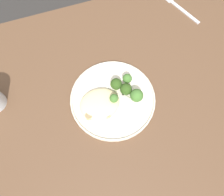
{
  "coord_description": "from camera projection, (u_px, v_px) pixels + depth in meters",
  "views": [
    {
      "loc": [
        -0.09,
        -0.21,
        1.45
      ],
      "look_at": [
        -0.0,
        0.05,
        0.76
      ],
      "focal_mm": 35.6,
      "sensor_mm": 36.0,
      "label": 1
    }
  ],
  "objects": [
    {
      "name": "ground",
      "position": [
        115.0,
        147.0,
        1.44
      ],
      "size": [
        6.0,
        6.0,
        0.0
      ],
      "primitive_type": "plane",
      "color": "#2D2B28"
    },
    {
      "name": "wooden_dining_table",
      "position": [
        117.0,
        119.0,
        0.82
      ],
      "size": [
        1.4,
        1.0,
        0.74
      ],
      "color": "brown",
      "rests_on": "ground"
    },
    {
      "name": "dinner_plate",
      "position": [
        112.0,
        99.0,
        0.76
      ],
      "size": [
        0.29,
        0.29,
        0.02
      ],
      "color": "beige",
      "rests_on": "wooden_dining_table"
    },
    {
      "name": "noodle_bed",
      "position": [
        99.0,
        104.0,
        0.73
      ],
      "size": [
        0.13,
        0.11,
        0.03
      ],
      "color": "beige",
      "rests_on": "dinner_plate"
    },
    {
      "name": "seared_scallop_large_seared",
      "position": [
        98.0,
        102.0,
        0.74
      ],
      "size": [
        0.03,
        0.03,
        0.01
      ],
      "color": "#DBB77A",
      "rests_on": "dinner_plate"
    },
    {
      "name": "seared_scallop_tilted_round",
      "position": [
        102.0,
        93.0,
        0.75
      ],
      "size": [
        0.03,
        0.03,
        0.01
      ],
      "color": "#E5C689",
      "rests_on": "dinner_plate"
    },
    {
      "name": "seared_scallop_rear_pale",
      "position": [
        89.0,
        116.0,
        0.72
      ],
      "size": [
        0.03,
        0.03,
        0.02
      ],
      "color": "#DBB77A",
      "rests_on": "dinner_plate"
    },
    {
      "name": "seared_scallop_on_noodles",
      "position": [
        107.0,
        114.0,
        0.72
      ],
      "size": [
        0.03,
        0.03,
        0.01
      ],
      "color": "#DBB77A",
      "rests_on": "dinner_plate"
    },
    {
      "name": "seared_scallop_tiny_bay",
      "position": [
        111.0,
        99.0,
        0.74
      ],
      "size": [
        0.03,
        0.03,
        0.01
      ],
      "color": "#E5C689",
      "rests_on": "dinner_plate"
    },
    {
      "name": "broccoli_floret_right_tilted",
      "position": [
        113.0,
        99.0,
        0.72
      ],
      "size": [
        0.03,
        0.03,
        0.05
      ],
      "color": "#89A356",
      "rests_on": "dinner_plate"
    },
    {
      "name": "broccoli_floret_left_leaning",
      "position": [
        137.0,
        96.0,
        0.72
      ],
      "size": [
        0.04,
        0.04,
        0.06
      ],
      "color": "#89A356",
      "rests_on": "dinner_plate"
    },
    {
      "name": "broccoli_floret_small_sprig",
      "position": [
        126.0,
        89.0,
        0.73
      ],
      "size": [
        0.04,
        0.04,
        0.05
      ],
      "color": "#89A356",
      "rests_on": "dinner_plate"
    },
    {
      "name": "broccoli_floret_center_pile",
      "position": [
        127.0,
        79.0,
        0.75
      ],
      "size": [
        0.03,
        0.03,
        0.05
      ],
      "color": "#89A356",
      "rests_on": "dinner_plate"
    },
    {
      "name": "broccoli_floret_beside_noodles",
      "position": [
        116.0,
        84.0,
        0.74
      ],
      "size": [
        0.04,
        0.04,
        0.06
      ],
      "color": "#89A356",
      "rests_on": "dinner_plate"
    },
    {
      "name": "onion_sliver_curled_piece",
      "position": [
        108.0,
        86.0,
        0.77
      ],
      "size": [
        0.04,
        0.04,
        0.0
      ],
      "primitive_type": "cube",
      "rotation": [
        0.0,
        0.0,
        0.76
      ],
      "color": "silver",
      "rests_on": "dinner_plate"
    },
    {
      "name": "onion_sliver_short_strip",
      "position": [
        129.0,
        98.0,
        0.75
      ],
      "size": [
        0.04,
        0.05,
        0.0
      ],
      "primitive_type": "cube",
      "rotation": [
        0.0,
        0.0,
        2.27
      ],
      "color": "silver",
      "rests_on": "dinner_plate"
    },
    {
      "name": "onion_sliver_long_sliver",
      "position": [
        125.0,
        91.0,
        0.76
      ],
      "size": [
        0.03,
        0.03,
        0.0
      ],
      "primitive_type": "cube",
      "rotation": [
        0.0,
        0.0,
        3.94
      ],
      "color": "silver",
      "rests_on": "dinner_plate"
    },
    {
      "name": "dinner_fork",
      "position": [
        180.0,
        8.0,
        0.91
      ],
      "size": [
        0.09,
        0.18,
        0.0
      ],
      "color": "silver",
      "rests_on": "wooden_dining_table"
    }
  ]
}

